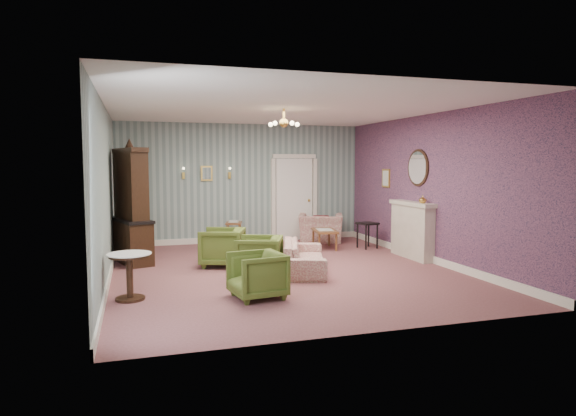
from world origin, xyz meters
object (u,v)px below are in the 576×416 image
object	(u,v)px
sofa_chintz	(304,251)
pedestal_table	(130,276)
olive_chair_b	(259,254)
olive_chair_c	(222,245)
dresser	(130,202)
olive_chair_a	(257,273)
wingback_chair	(321,223)
coffee_table	(324,239)
side_table_black	(367,235)
fireplace	(412,230)

from	to	relation	value
sofa_chintz	pedestal_table	distance (m)	3.17
olive_chair_b	sofa_chintz	distance (m)	0.89
olive_chair_c	dresser	bearing A→B (deg)	-98.15
olive_chair_a	pedestal_table	world-z (taller)	olive_chair_a
sofa_chintz	wingback_chair	xyz separation A→B (m)	(1.48, 3.07, 0.10)
olive_chair_b	wingback_chair	xyz separation A→B (m)	(2.36, 3.24, 0.08)
wingback_chair	dresser	bearing A→B (deg)	37.47
olive_chair_c	coffee_table	distance (m)	2.84
wingback_chair	side_table_black	size ratio (longest dim) A/B	1.77
olive_chair_b	sofa_chintz	xyz separation A→B (m)	(0.87, 0.17, -0.03)
olive_chair_c	wingback_chair	world-z (taller)	wingback_chair
dresser	side_table_black	size ratio (longest dim) A/B	3.96
olive_chair_c	side_table_black	distance (m)	3.63
olive_chair_a	olive_chair_c	xyz separation A→B (m)	(-0.10, 2.39, 0.03)
olive_chair_b	olive_chair_c	bearing A→B (deg)	-134.52
olive_chair_a	olive_chair_b	size ratio (longest dim) A/B	0.96
dresser	fireplace	world-z (taller)	dresser
dresser	coffee_table	xyz separation A→B (m)	(4.20, 0.34, -0.96)
wingback_chair	side_table_black	xyz separation A→B (m)	(0.67, -1.22, -0.16)
olive_chair_b	dresser	world-z (taller)	dresser
olive_chair_b	coffee_table	size ratio (longest dim) A/B	0.90
sofa_chintz	coffee_table	size ratio (longest dim) A/B	2.14
sofa_chintz	fireplace	bearing A→B (deg)	-60.24
sofa_chintz	wingback_chair	world-z (taller)	wingback_chair
sofa_chintz	dresser	distance (m)	3.57
olive_chair_b	side_table_black	distance (m)	3.64
olive_chair_c	dresser	xyz separation A→B (m)	(-1.65, 0.89, 0.79)
olive_chair_b	olive_chair_c	distance (m)	1.14
olive_chair_c	sofa_chintz	xyz separation A→B (m)	(1.33, -0.88, -0.04)
side_table_black	dresser	bearing A→B (deg)	-179.14
coffee_table	side_table_black	xyz separation A→B (m)	(0.94, -0.27, 0.08)
olive_chair_c	sofa_chintz	bearing A→B (deg)	77.05
olive_chair_b	olive_chair_c	world-z (taller)	olive_chair_c
olive_chair_b	pedestal_table	xyz separation A→B (m)	(-2.11, -0.91, -0.05)
olive_chair_a	fireplace	world-z (taller)	fireplace
pedestal_table	sofa_chintz	bearing A→B (deg)	19.92
olive_chair_b	sofa_chintz	world-z (taller)	olive_chair_b
wingback_chair	pedestal_table	xyz separation A→B (m)	(-4.47, -4.15, -0.13)
olive_chair_c	dresser	world-z (taller)	dresser
dresser	side_table_black	distance (m)	5.22
fireplace	side_table_black	bearing A→B (deg)	105.86
olive_chair_b	wingback_chair	size ratio (longest dim) A/B	0.73
olive_chair_a	side_table_black	distance (m)	4.78
fireplace	coffee_table	distance (m)	2.07
wingback_chair	side_table_black	bearing A→B (deg)	140.15
sofa_chintz	dresser	world-z (taller)	dresser
dresser	fireplace	distance (m)	5.68
olive_chair_b	fireplace	bearing A→B (deg)	123.67
pedestal_table	olive_chair_c	bearing A→B (deg)	49.87
sofa_chintz	side_table_black	bearing A→B (deg)	-31.91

